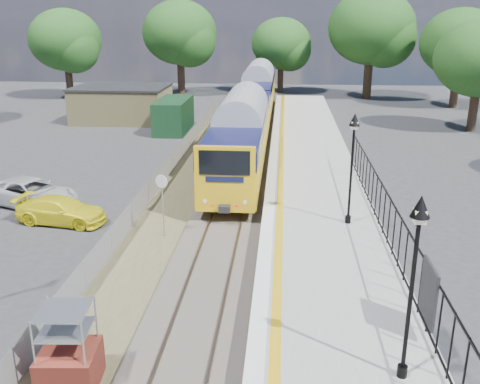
# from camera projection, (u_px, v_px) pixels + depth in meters

# --- Properties ---
(ground) EXTENTS (120.00, 120.00, 0.00)m
(ground) POSITION_uv_depth(u_px,v_px,m) (201.00, 312.00, 17.33)
(ground) COLOR #2D2D30
(ground) RESTS_ON ground
(track_bed) EXTENTS (5.90, 80.00, 0.29)m
(track_bed) POSITION_uv_depth(u_px,v_px,m) (221.00, 207.00, 26.49)
(track_bed) COLOR #473F38
(track_bed) RESTS_ON ground
(platform) EXTENTS (5.00, 70.00, 0.90)m
(platform) POSITION_uv_depth(u_px,v_px,m) (318.00, 215.00, 24.43)
(platform) COLOR gray
(platform) RESTS_ON ground
(platform_edge) EXTENTS (0.90, 70.00, 0.01)m
(platform_edge) POSITION_uv_depth(u_px,v_px,m) (273.00, 204.00, 24.44)
(platform_edge) COLOR silver
(platform_edge) RESTS_ON platform
(victorian_lamp_south) EXTENTS (0.44, 0.44, 4.60)m
(victorian_lamp_south) POSITION_uv_depth(u_px,v_px,m) (416.00, 247.00, 11.76)
(victorian_lamp_south) COLOR black
(victorian_lamp_south) RESTS_ON platform
(victorian_lamp_north) EXTENTS (0.44, 0.44, 4.60)m
(victorian_lamp_north) POSITION_uv_depth(u_px,v_px,m) (353.00, 143.00, 21.24)
(victorian_lamp_north) COLOR black
(victorian_lamp_north) RESTS_ON platform
(palisade_fence) EXTENTS (0.12, 26.00, 2.00)m
(palisade_fence) POSITION_uv_depth(u_px,v_px,m) (398.00, 239.00, 18.36)
(palisade_fence) COLOR black
(palisade_fence) RESTS_ON platform
(wire_fence) EXTENTS (0.06, 52.00, 1.20)m
(wire_fence) POSITION_uv_depth(u_px,v_px,m) (157.00, 182.00, 28.82)
(wire_fence) COLOR #999EA3
(wire_fence) RESTS_ON ground
(outbuilding) EXTENTS (10.80, 10.10, 3.12)m
(outbuilding) POSITION_uv_depth(u_px,v_px,m) (132.00, 106.00, 47.21)
(outbuilding) COLOR tan
(outbuilding) RESTS_ON ground
(tree_line) EXTENTS (56.80, 43.80, 11.88)m
(tree_line) POSITION_uv_depth(u_px,v_px,m) (275.00, 41.00, 54.86)
(tree_line) COLOR #332319
(tree_line) RESTS_ON ground
(train) EXTENTS (2.82, 40.83, 3.51)m
(train) POSITION_uv_depth(u_px,v_px,m) (252.00, 104.00, 42.80)
(train) COLOR gold
(train) RESTS_ON ground
(brick_plinth) EXTENTS (1.54, 1.54, 2.30)m
(brick_plinth) POSITION_uv_depth(u_px,v_px,m) (68.00, 350.00, 13.49)
(brick_plinth) COLOR maroon
(brick_plinth) RESTS_ON ground
(speed_sign) EXTENTS (0.55, 0.22, 2.85)m
(speed_sign) POSITION_uv_depth(u_px,v_px,m) (162.00, 195.00, 22.46)
(speed_sign) COLOR #999EA3
(speed_sign) RESTS_ON ground
(car_yellow) EXTENTS (4.42, 2.30, 1.22)m
(car_yellow) POSITION_uv_depth(u_px,v_px,m) (61.00, 210.00, 24.54)
(car_yellow) COLOR yellow
(car_yellow) RESTS_ON ground
(car_white) EXTENTS (5.46, 3.99, 1.38)m
(car_white) POSITION_uv_depth(u_px,v_px,m) (32.00, 193.00, 26.68)
(car_white) COLOR silver
(car_white) RESTS_ON ground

